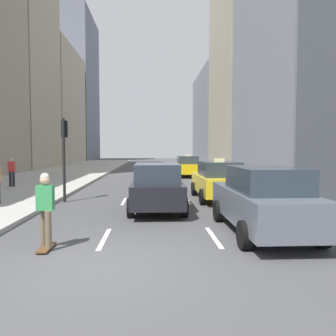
# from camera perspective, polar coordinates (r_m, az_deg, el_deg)

# --- Properties ---
(ground_plane) EXTENTS (160.00, 160.00, 0.00)m
(ground_plane) POSITION_cam_1_polar(r_m,az_deg,el_deg) (6.73, -11.73, -16.51)
(ground_plane) COLOR #474749
(sidewalk_left) EXTENTS (8.00, 66.00, 0.15)m
(sidewalk_left) POSITION_cam_1_polar(r_m,az_deg,el_deg) (34.28, -16.43, -0.56)
(sidewalk_left) COLOR #ADAAA3
(sidewalk_left) RESTS_ON ground
(lane_markings) EXTENTS (5.72, 56.00, 0.01)m
(lane_markings) POSITION_cam_1_polar(r_m,az_deg,el_deg) (29.39, 0.19, -1.17)
(lane_markings) COLOR white
(lane_markings) RESTS_ON ground
(building_row_left) EXTENTS (6.00, 73.18, 37.16)m
(building_row_left) POSITION_cam_1_polar(r_m,az_deg,el_deg) (46.63, -22.75, 17.85)
(building_row_left) COLOR slate
(building_row_left) RESTS_ON ground
(building_row_right) EXTENTS (6.00, 56.26, 35.80)m
(building_row_right) POSITION_cam_1_polar(r_m,az_deg,el_deg) (37.31, 15.45, 21.30)
(building_row_right) COLOR #4C515B
(building_row_right) RESTS_ON ground
(taxi_lead) EXTENTS (2.02, 4.40, 1.87)m
(taxi_lead) POSITION_cam_1_polar(r_m,az_deg,el_deg) (14.92, 8.70, -2.13)
(taxi_lead) COLOR yellow
(taxi_lead) RESTS_ON ground
(taxi_second) EXTENTS (2.02, 4.40, 1.87)m
(taxi_second) POSITION_cam_1_polar(r_m,az_deg,el_deg) (27.31, 3.38, 0.33)
(taxi_second) COLOR yellow
(taxi_second) RESTS_ON ground
(sedan_black_near) EXTENTS (2.02, 4.75, 1.75)m
(sedan_black_near) POSITION_cam_1_polar(r_m,az_deg,el_deg) (12.33, -1.97, -3.18)
(sedan_black_near) COLOR black
(sedan_black_near) RESTS_ON ground
(sedan_silver_behind) EXTENTS (2.02, 4.70, 1.81)m
(sedan_silver_behind) POSITION_cam_1_polar(r_m,az_deg,el_deg) (9.22, 16.21, -5.31)
(sedan_silver_behind) COLOR #565B66
(sedan_silver_behind) RESTS_ON ground
(skateboarder) EXTENTS (0.36, 0.80, 1.75)m
(skateboarder) POSITION_cam_1_polar(r_m,az_deg,el_deg) (7.91, -20.56, -6.46)
(skateboarder) COLOR brown
(skateboarder) RESTS_ON ground
(pedestrian_far_walking) EXTENTS (0.36, 0.22, 1.65)m
(pedestrian_far_walking) POSITION_cam_1_polar(r_m,az_deg,el_deg) (20.68, -25.58, -0.40)
(pedestrian_far_walking) COLOR #23232D
(pedestrian_far_walking) RESTS_ON sidewalk_left
(traffic_light_pole) EXTENTS (0.24, 0.42, 3.60)m
(traffic_light_pole) POSITION_cam_1_polar(r_m,az_deg,el_deg) (14.81, -17.63, 3.64)
(traffic_light_pole) COLOR black
(traffic_light_pole) RESTS_ON ground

